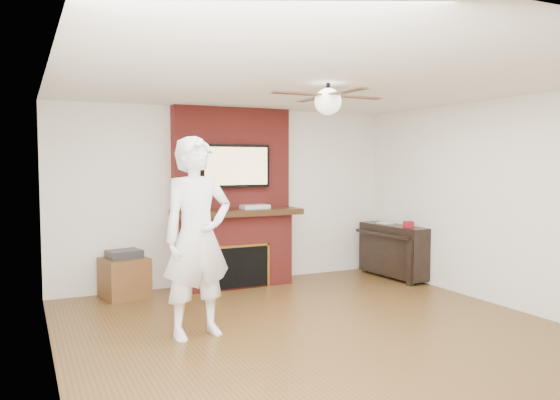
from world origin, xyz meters
name	(u,v)px	position (x,y,z in m)	size (l,w,h in m)	color
room_shell	(327,212)	(0.00, 0.00, 1.25)	(5.36, 5.86, 2.86)	#523618
fireplace	(235,215)	(0.00, 2.55, 1.00)	(1.78, 0.64, 2.50)	maroon
tv	(236,166)	(0.00, 2.50, 1.68)	(1.00, 0.08, 0.60)	black
ceiling_fan	(328,100)	(0.00, 0.00, 2.33)	(1.21, 1.21, 0.31)	black
person	(197,237)	(-1.15, 0.56, 0.99)	(0.73, 0.49, 1.99)	white
side_table	(124,276)	(-1.54, 2.48, 0.28)	(0.62, 0.62, 0.61)	brown
piano	(394,250)	(2.31, 1.95, 0.43)	(0.54, 1.24, 0.89)	black
cable_box	(255,207)	(0.26, 2.45, 1.11)	(0.39, 0.22, 0.06)	silver
candle_orange	(236,284)	(-0.08, 2.31, 0.07)	(0.06, 0.06, 0.13)	#D34218
candle_green	(238,284)	(-0.03, 2.38, 0.04)	(0.06, 0.06, 0.09)	#469039
candle_cream	(245,284)	(0.06, 2.31, 0.06)	(0.08, 0.08, 0.11)	beige
candle_blue	(259,282)	(0.29, 2.34, 0.05)	(0.06, 0.06, 0.09)	#3948AD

